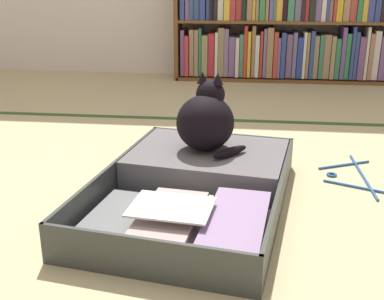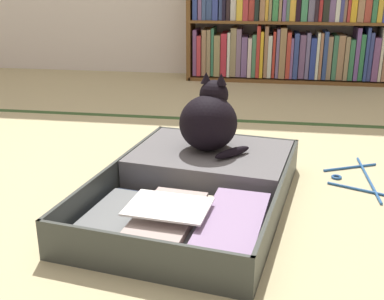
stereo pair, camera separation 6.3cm
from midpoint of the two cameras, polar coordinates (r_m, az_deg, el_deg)
ground_plane at (r=1.66m, az=-5.76°, el=-7.05°), size 10.00×10.00×0.00m
tatami_border at (r=2.68m, az=-0.82°, el=3.69°), size 4.80×0.05×0.00m
bookshelf at (r=3.71m, az=10.26°, el=14.37°), size 1.60×0.26×0.87m
open_suitcase at (r=1.71m, az=-0.12°, el=-4.05°), size 0.74×0.99×0.12m
black_cat at (r=1.82m, az=0.76°, el=3.49°), size 0.30×0.28×0.29m
clothes_hanger at (r=2.00m, az=17.57°, el=-2.88°), size 0.23×0.45×0.01m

